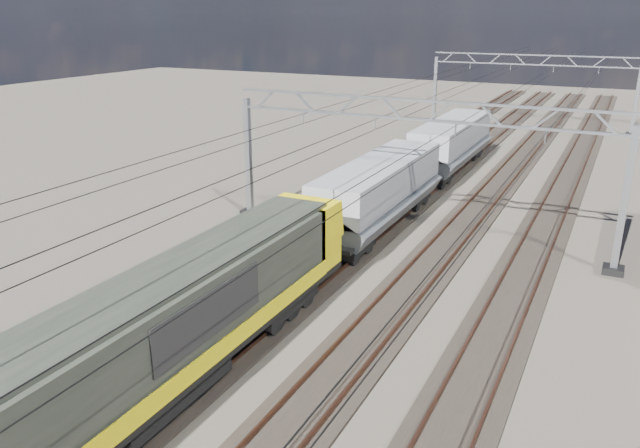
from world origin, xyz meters
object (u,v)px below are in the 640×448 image
at_px(catenary_gantry_far, 530,88).
at_px(hopper_wagon_lead, 380,189).
at_px(catenary_gantry_mid, 412,165).
at_px(locomotive, 151,337).
at_px(hopper_wagon_mid, 452,141).

relative_size(catenary_gantry_far, hopper_wagon_lead, 1.53).
distance_m(catenary_gantry_mid, hopper_wagon_lead, 2.75).
distance_m(locomotive, hopper_wagon_lead, 17.70).
xyz_separation_m(catenary_gantry_mid, hopper_wagon_lead, (-2.00, 0.87, -1.67)).
relative_size(locomotive, hopper_wagon_lead, 1.62).
bearing_deg(catenary_gantry_mid, hopper_wagon_mid, 97.56).
height_order(catenary_gantry_far, hopper_wagon_lead, catenary_gantry_far).
height_order(locomotive, hopper_wagon_lead, locomotive).
bearing_deg(catenary_gantry_mid, catenary_gantry_far, 90.00).
relative_size(catenary_gantry_far, hopper_wagon_mid, 1.53).
height_order(catenary_gantry_mid, locomotive, catenary_gantry_mid).
bearing_deg(hopper_wagon_mid, hopper_wagon_lead, -90.00).
distance_m(locomotive, hopper_wagon_mid, 31.90).
distance_m(catenary_gantry_mid, locomotive, 17.02).
relative_size(catenary_gantry_mid, hopper_wagon_lead, 1.53).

